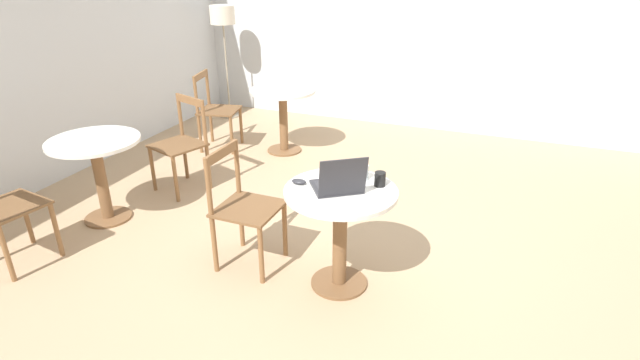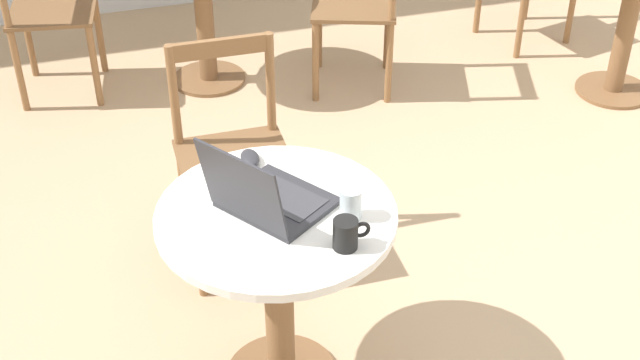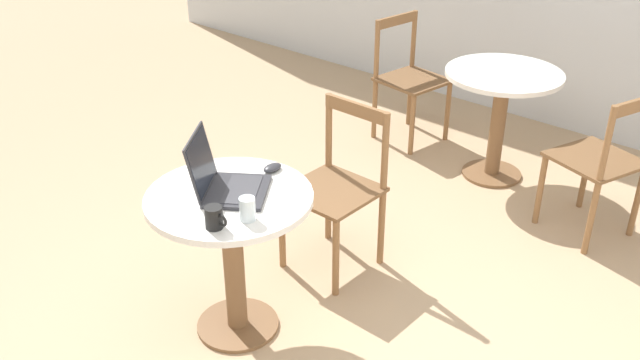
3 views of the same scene
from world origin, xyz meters
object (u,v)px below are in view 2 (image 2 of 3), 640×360
(chair_far_left, at_px, (44,12))
(drinking_glass, at_px, (351,203))
(chair_far_right, at_px, (362,6))
(chair_near_back, at_px, (233,158))
(mouse, at_px, (250,158))
(cafe_table_near, at_px, (278,259))
(mug, at_px, (346,234))
(laptop, at_px, (266,197))

(chair_far_left, xyz_separation_m, drinking_glass, (0.85, -2.41, 0.33))
(chair_far_right, distance_m, drinking_glass, 2.17)
(chair_near_back, height_order, mouse, chair_near_back)
(chair_far_right, distance_m, mouse, 1.92)
(mouse, bearing_deg, chair_far_left, 107.16)
(cafe_table_near, relative_size, chair_near_back, 0.83)
(mug, bearing_deg, chair_far_left, 107.45)
(chair_far_left, relative_size, laptop, 2.07)
(drinking_glass, bearing_deg, laptop, 157.76)
(chair_far_left, distance_m, drinking_glass, 2.57)
(laptop, bearing_deg, chair_far_right, 63.52)
(laptop, xyz_separation_m, drinking_glass, (0.23, -0.10, -0.00))
(laptop, bearing_deg, chair_far_left, 104.96)
(chair_far_right, height_order, mug, chair_far_right)
(chair_far_left, bearing_deg, chair_near_back, -67.67)
(chair_near_back, distance_m, drinking_glass, 0.91)
(chair_far_right, xyz_separation_m, mug, (-0.78, -2.15, 0.33))
(drinking_glass, bearing_deg, cafe_table_near, 157.55)
(chair_near_back, bearing_deg, chair_far_left, 112.33)
(laptop, height_order, mug, laptop)
(cafe_table_near, xyz_separation_m, mouse, (-0.01, 0.29, 0.20))
(cafe_table_near, distance_m, chair_far_right, 2.15)
(chair_near_back, height_order, laptop, laptop)
(laptop, bearing_deg, drinking_glass, -22.24)
(laptop, bearing_deg, mouse, 87.88)
(mouse, relative_size, drinking_glass, 0.98)
(chair_near_back, relative_size, mouse, 8.91)
(chair_far_left, distance_m, mouse, 2.15)
(chair_near_back, xyz_separation_m, drinking_glass, (0.20, -0.82, 0.33))
(laptop, relative_size, mug, 3.83)
(chair_near_back, bearing_deg, mouse, -92.79)
(chair_near_back, relative_size, chair_far_left, 1.00)
(mug, bearing_deg, drinking_glass, 66.96)
(chair_far_right, height_order, mouse, chair_far_right)
(cafe_table_near, height_order, laptop, laptop)
(chair_near_back, height_order, chair_far_right, same)
(chair_far_left, height_order, laptop, laptop)
(laptop, xyz_separation_m, mug, (0.18, -0.23, -0.01))
(drinking_glass, bearing_deg, mouse, 121.01)
(chair_far_right, bearing_deg, drinking_glass, -109.70)
(chair_far_right, bearing_deg, mug, -109.91)
(chair_far_right, xyz_separation_m, chair_far_left, (-1.57, 0.39, 0.00))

